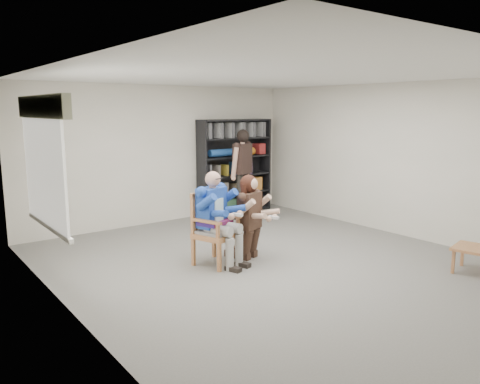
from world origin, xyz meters
TOP-DOWN VIEW (x-y plane):
  - room_shell at (0.00, 0.00)m, footprint 6.00×7.00m
  - floor at (0.00, 0.00)m, footprint 6.00×7.00m
  - window_left at (-2.95, 1.00)m, footprint 0.16×2.00m
  - armchair at (-0.69, 0.54)m, footprint 0.80×0.78m
  - seated_man at (-0.69, 0.54)m, footprint 0.85×1.01m
  - kneeling_woman at (-0.11, 0.42)m, footprint 0.80×1.01m
  - bookshelf at (1.70, 3.28)m, footprint 1.80×0.38m
  - standing_man at (1.43, 2.66)m, footprint 0.66×0.50m
  - side_table at (2.02, -2.02)m, footprint 0.65×0.65m

SIDE VIEW (x-z plane):
  - floor at x=0.00m, z-range -0.01..0.01m
  - side_table at x=2.02m, z-range 0.00..0.38m
  - armchair at x=-0.69m, z-range 0.00..1.10m
  - kneeling_woman at x=-0.11m, z-range 0.00..1.31m
  - seated_man at x=-0.69m, z-range 0.00..1.43m
  - standing_man at x=1.43m, z-range 0.00..1.89m
  - bookshelf at x=1.70m, z-range 0.00..2.10m
  - room_shell at x=0.00m, z-range 0.00..2.80m
  - window_left at x=-2.95m, z-range 0.76..2.50m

